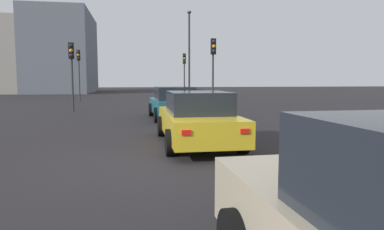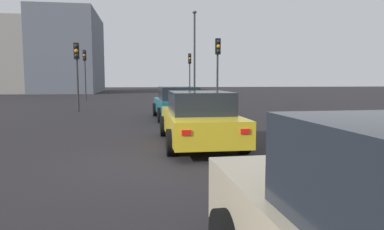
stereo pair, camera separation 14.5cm
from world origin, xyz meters
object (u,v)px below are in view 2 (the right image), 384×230
at_px(car_yellow_left_second, 199,119).
at_px(traffic_light_near_left, 77,62).
at_px(traffic_light_near_right, 218,59).
at_px(traffic_light_far_right, 85,64).
at_px(street_lamp_kerbside, 195,49).
at_px(car_teal_left_lead, 178,103).
at_px(traffic_light_far_left, 190,67).

relative_size(car_yellow_left_second, traffic_light_near_left, 1.24).
height_order(car_yellow_left_second, traffic_light_near_right, traffic_light_near_right).
relative_size(traffic_light_far_right, street_lamp_kerbside, 0.58).
bearing_deg(traffic_light_near_right, street_lamp_kerbside, 177.21).
bearing_deg(street_lamp_kerbside, traffic_light_far_right, 76.98).
xyz_separation_m(car_teal_left_lead, traffic_light_near_right, (3.68, -2.72, 2.26)).
distance_m(traffic_light_near_left, traffic_light_far_left, 13.21).
bearing_deg(traffic_light_near_left, traffic_light_far_right, -175.85).
height_order(traffic_light_near_right, traffic_light_far_left, traffic_light_near_right).
distance_m(car_yellow_left_second, traffic_light_near_left, 12.13).
bearing_deg(street_lamp_kerbside, traffic_light_near_right, 178.88).
relative_size(car_yellow_left_second, traffic_light_near_right, 1.15).
bearing_deg(car_yellow_left_second, traffic_light_far_right, 16.57).
xyz_separation_m(traffic_light_near_left, traffic_light_near_right, (-0.72, -7.91, 0.20)).
distance_m(car_teal_left_lead, traffic_light_near_right, 5.10).
bearing_deg(traffic_light_far_right, traffic_light_far_left, 87.98).
bearing_deg(traffic_light_near_right, traffic_light_far_right, -143.90).
bearing_deg(traffic_light_far_left, street_lamp_kerbside, 13.43).
height_order(traffic_light_far_left, street_lamp_kerbside, street_lamp_kerbside).
distance_m(traffic_light_near_left, traffic_light_near_right, 7.95).
bearing_deg(traffic_light_far_right, car_teal_left_lead, 23.51).
bearing_deg(traffic_light_far_right, traffic_light_near_right, 38.77).
height_order(traffic_light_near_left, traffic_light_far_right, traffic_light_far_right).
bearing_deg(traffic_light_near_left, traffic_light_far_left, 141.02).
distance_m(traffic_light_near_right, street_lamp_kerbside, 9.73).
distance_m(car_teal_left_lead, traffic_light_far_right, 16.89).
bearing_deg(car_yellow_left_second, car_teal_left_lead, -0.58).
bearing_deg(car_teal_left_lead, traffic_light_far_right, 20.64).
xyz_separation_m(car_yellow_left_second, traffic_light_near_right, (10.11, -2.85, 2.26)).
relative_size(traffic_light_near_right, street_lamp_kerbside, 0.55).
height_order(car_teal_left_lead, traffic_light_far_right, traffic_light_far_right).
bearing_deg(car_yellow_left_second, traffic_light_near_left, 25.63).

